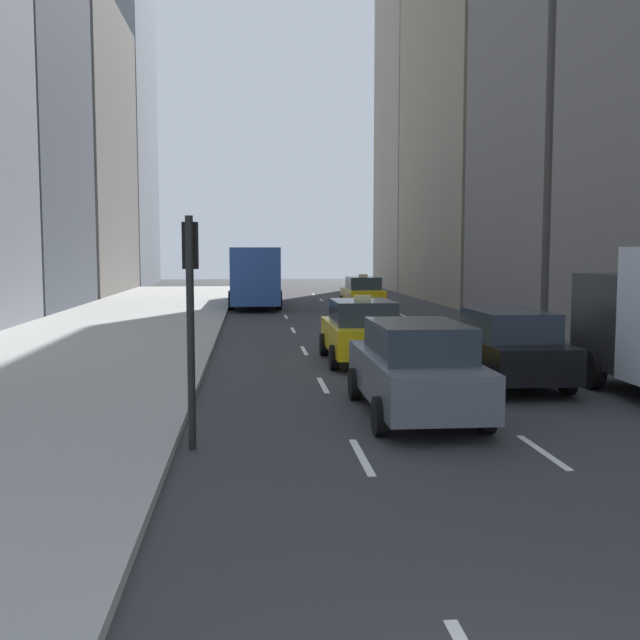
{
  "coord_description": "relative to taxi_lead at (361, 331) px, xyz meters",
  "views": [
    {
      "loc": [
        -1.83,
        -2.83,
        3.06
      ],
      "look_at": [
        -0.27,
        13.95,
        1.51
      ],
      "focal_mm": 42.0,
      "sensor_mm": 36.0,
      "label": 1
    }
  ],
  "objects": [
    {
      "name": "city_bus",
      "position": [
        -2.81,
        22.26,
        0.91
      ],
      "size": [
        2.8,
        11.61,
        3.25
      ],
      "color": "#2D519E",
      "rests_on": "ground"
    },
    {
      "name": "lane_markings",
      "position": [
        1.4,
        5.55,
        -0.87
      ],
      "size": [
        5.72,
        56.0,
        0.01
      ],
      "color": "white",
      "rests_on": "ground"
    },
    {
      "name": "traffic_light_pole",
      "position": [
        -3.95,
        -8.68,
        1.53
      ],
      "size": [
        0.24,
        0.42,
        3.6
      ],
      "color": "black",
      "rests_on": "ground"
    },
    {
      "name": "taxi_lead",
      "position": [
        0.0,
        0.0,
        0.0
      ],
      "size": [
        2.02,
        4.4,
        1.87
      ],
      "color": "yellow",
      "rests_on": "ground"
    },
    {
      "name": "sedan_silver_behind",
      "position": [
        2.8,
        -3.68,
        -0.0
      ],
      "size": [
        2.02,
        4.71,
        1.73
      ],
      "color": "black",
      "rests_on": "ground"
    },
    {
      "name": "sedan_black_near",
      "position": [
        0.0,
        -6.77,
        0.02
      ],
      "size": [
        2.02,
        4.91,
        1.77
      ],
      "color": "#565B66",
      "rests_on": "ground"
    },
    {
      "name": "sidewalk_left",
      "position": [
        -8.2,
        9.55,
        -0.81
      ],
      "size": [
        8.0,
        66.0,
        0.15
      ],
      "primitive_type": "cube",
      "color": "#9E9E99",
      "rests_on": "ground"
    },
    {
      "name": "taxi_second",
      "position": [
        2.8,
        18.42,
        0.0
      ],
      "size": [
        2.02,
        4.4,
        1.87
      ],
      "color": "yellow",
      "rests_on": "ground"
    }
  ]
}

